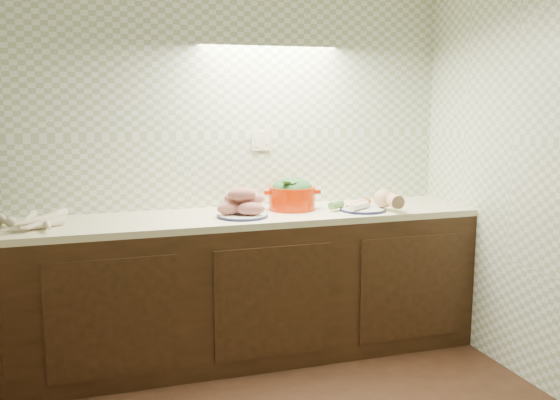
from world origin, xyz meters
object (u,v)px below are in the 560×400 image
object	(u,v)px
dutch_oven	(292,194)
parsnip_pile	(20,223)
veg_plate	(372,203)
sweet_potato_plate	(242,206)
onion_bowl	(236,204)

from	to	relation	value
dutch_oven	parsnip_pile	bearing A→B (deg)	-165.39
parsnip_pile	veg_plate	size ratio (longest dim) A/B	0.86
sweet_potato_plate	parsnip_pile	bearing A→B (deg)	178.58
parsnip_pile	onion_bowl	world-z (taller)	onion_bowl
sweet_potato_plate	veg_plate	bearing A→B (deg)	-3.31
parsnip_pile	sweet_potato_plate	bearing A→B (deg)	-1.42
sweet_potato_plate	veg_plate	size ratio (longest dim) A/B	0.70
parsnip_pile	sweet_potato_plate	distance (m)	1.23
onion_bowl	veg_plate	xyz separation A→B (m)	(0.82, -0.24, 0.00)
sweet_potato_plate	dutch_oven	size ratio (longest dim) A/B	0.87
veg_plate	onion_bowl	bearing A→B (deg)	163.86
parsnip_pile	veg_plate	bearing A→B (deg)	-2.18
sweet_potato_plate	veg_plate	distance (m)	0.83
onion_bowl	dutch_oven	xyz separation A→B (m)	(0.35, -0.06, 0.05)
veg_plate	sweet_potato_plate	bearing A→B (deg)	176.69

